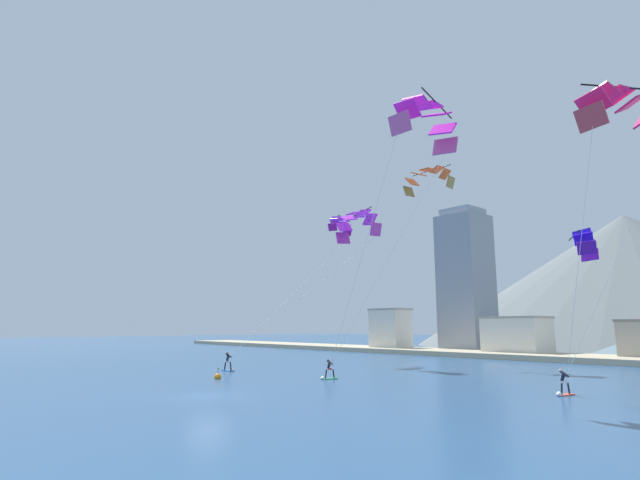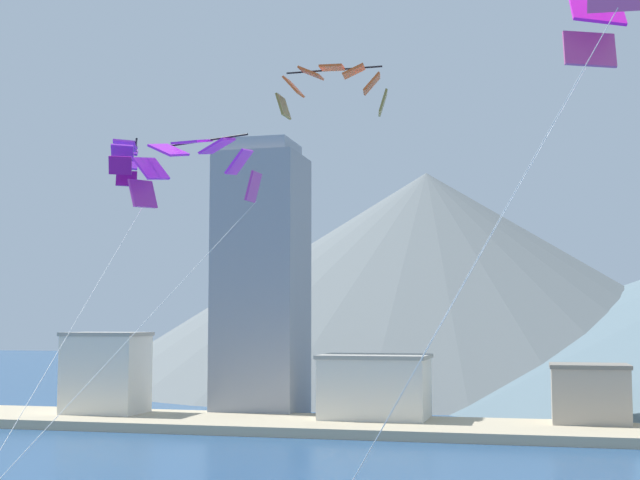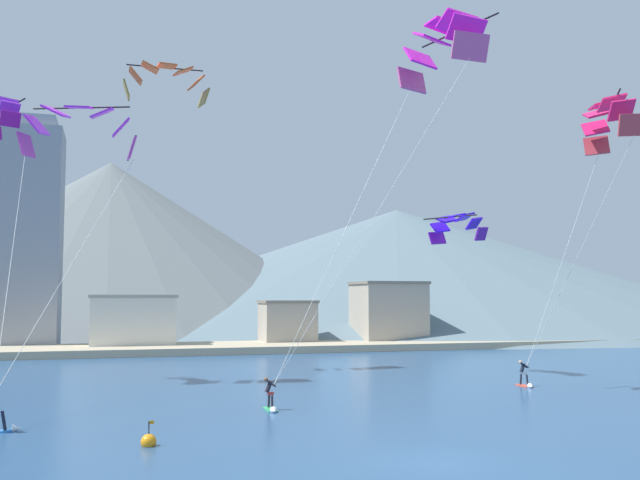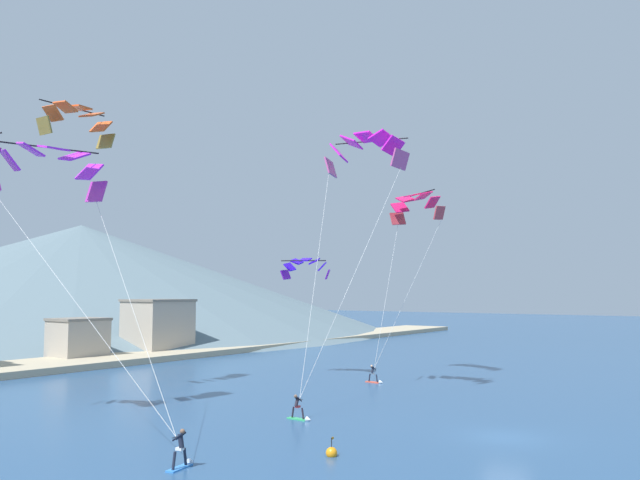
{
  "view_description": "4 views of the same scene",
  "coord_description": "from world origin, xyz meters",
  "px_view_note": "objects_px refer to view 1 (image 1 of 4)",
  "views": [
    {
      "loc": [
        27.88,
        -15.2,
        4.1
      ],
      "look_at": [
        -2.7,
        11.08,
        11.14
      ],
      "focal_mm": 28.0,
      "sensor_mm": 36.0,
      "label": 1
    },
    {
      "loc": [
        4.4,
        -16.5,
        8.2
      ],
      "look_at": [
        -3.65,
        16.47,
        11.26
      ],
      "focal_mm": 50.0,
      "sensor_mm": 36.0,
      "label": 2
    },
    {
      "loc": [
        -10.14,
        -21.25,
        5.32
      ],
      "look_at": [
        0.15,
        13.64,
        8.24
      ],
      "focal_mm": 40.0,
      "sensor_mm": 36.0,
      "label": 3
    },
    {
      "loc": [
        -33.93,
        -12.23,
        7.86
      ],
      "look_at": [
        0.65,
        12.89,
        11.49
      ],
      "focal_mm": 35.0,
      "sensor_mm": 36.0,
      "label": 4
    }
  ],
  "objects_px": {
    "kitesurfer_near_lead": "(563,388)",
    "parafoil_kite_near_lead": "(621,110)",
    "race_marker_buoy": "(218,377)",
    "kitesurfer_near_trail": "(327,374)",
    "parafoil_kite_distant_low_drift": "(341,224)",
    "kitesurfer_mid_center": "(229,365)",
    "parafoil_kite_mid_center": "(356,223)",
    "parafoil_kite_distant_mid_solo": "(584,241)",
    "parafoil_kite_near_trail": "(426,120)",
    "parafoil_kite_distant_high_outer": "(428,177)"
  },
  "relations": [
    {
      "from": "kitesurfer_near_trail",
      "to": "parafoil_kite_mid_center",
      "type": "distance_m",
      "value": 22.25
    },
    {
      "from": "kitesurfer_near_lead",
      "to": "parafoil_kite_mid_center",
      "type": "bearing_deg",
      "value": 162.11
    },
    {
      "from": "parafoil_kite_distant_high_outer",
      "to": "race_marker_buoy",
      "type": "distance_m",
      "value": 33.36
    },
    {
      "from": "kitesurfer_mid_center",
      "to": "parafoil_kite_distant_mid_solo",
      "type": "height_order",
      "value": "parafoil_kite_distant_mid_solo"
    },
    {
      "from": "kitesurfer_near_lead",
      "to": "parafoil_kite_near_trail",
      "type": "distance_m",
      "value": 20.05
    },
    {
      "from": "kitesurfer_mid_center",
      "to": "parafoil_kite_distant_low_drift",
      "type": "relative_size",
      "value": 0.39
    },
    {
      "from": "kitesurfer_mid_center",
      "to": "race_marker_buoy",
      "type": "xyz_separation_m",
      "value": [
        5.57,
        -4.31,
        -0.42
      ]
    },
    {
      "from": "kitesurfer_near_trail",
      "to": "parafoil_kite_near_lead",
      "type": "xyz_separation_m",
      "value": [
        21.68,
        3.01,
        15.74
      ]
    },
    {
      "from": "kitesurfer_near_trail",
      "to": "kitesurfer_mid_center",
      "type": "xyz_separation_m",
      "value": [
        -11.49,
        -2.18,
        0.14
      ]
    },
    {
      "from": "kitesurfer_mid_center",
      "to": "parafoil_kite_near_lead",
      "type": "distance_m",
      "value": 37.02
    },
    {
      "from": "parafoil_kite_mid_center",
      "to": "parafoil_kite_near_lead",
      "type": "bearing_deg",
      "value": -17.58
    },
    {
      "from": "parafoil_kite_mid_center",
      "to": "kitesurfer_near_trail",
      "type": "bearing_deg",
      "value": -53.73
    },
    {
      "from": "parafoil_kite_mid_center",
      "to": "parafoil_kite_distant_low_drift",
      "type": "distance_m",
      "value": 5.1
    },
    {
      "from": "kitesurfer_mid_center",
      "to": "parafoil_kite_mid_center",
      "type": "relative_size",
      "value": 0.11
    },
    {
      "from": "kitesurfer_near_trail",
      "to": "parafoil_kite_mid_center",
      "type": "xyz_separation_m",
      "value": [
        -9.44,
        12.87,
        15.5
      ]
    },
    {
      "from": "kitesurfer_near_trail",
      "to": "parafoil_kite_mid_center",
      "type": "relative_size",
      "value": 0.11
    },
    {
      "from": "parafoil_kite_near_lead",
      "to": "parafoil_kite_distant_high_outer",
      "type": "relative_size",
      "value": 2.58
    },
    {
      "from": "kitesurfer_near_lead",
      "to": "race_marker_buoy",
      "type": "distance_m",
      "value": 24.96
    },
    {
      "from": "kitesurfer_mid_center",
      "to": "parafoil_kite_mid_center",
      "type": "distance_m",
      "value": 21.6
    },
    {
      "from": "kitesurfer_near_trail",
      "to": "parafoil_kite_near_lead",
      "type": "relative_size",
      "value": 0.11
    },
    {
      "from": "kitesurfer_near_lead",
      "to": "kitesurfer_near_trail",
      "type": "xyz_separation_m",
      "value": [
        -16.49,
        -4.5,
        0.0
      ]
    },
    {
      "from": "parafoil_kite_near_trail",
      "to": "kitesurfer_mid_center",
      "type": "bearing_deg",
      "value": -171.13
    },
    {
      "from": "parafoil_kite_distant_low_drift",
      "to": "parafoil_kite_distant_mid_solo",
      "type": "relative_size",
      "value": 1.0
    },
    {
      "from": "parafoil_kite_distant_high_outer",
      "to": "parafoil_kite_near_trail",
      "type": "bearing_deg",
      "value": -53.44
    },
    {
      "from": "parafoil_kite_mid_center",
      "to": "parafoil_kite_distant_low_drift",
      "type": "bearing_deg",
      "value": 157.98
    },
    {
      "from": "parafoil_kite_distant_high_outer",
      "to": "parafoil_kite_distant_mid_solo",
      "type": "relative_size",
      "value": 1.3
    },
    {
      "from": "kitesurfer_near_trail",
      "to": "parafoil_kite_distant_low_drift",
      "type": "height_order",
      "value": "parafoil_kite_distant_low_drift"
    },
    {
      "from": "parafoil_kite_distant_mid_solo",
      "to": "kitesurfer_near_lead",
      "type": "bearing_deg",
      "value": -84.23
    },
    {
      "from": "parafoil_kite_near_trail",
      "to": "race_marker_buoy",
      "type": "relative_size",
      "value": 18.69
    },
    {
      "from": "kitesurfer_mid_center",
      "to": "parafoil_kite_near_trail",
      "type": "distance_m",
      "value": 28.21
    },
    {
      "from": "kitesurfer_near_lead",
      "to": "kitesurfer_near_trail",
      "type": "distance_m",
      "value": 17.09
    },
    {
      "from": "parafoil_kite_mid_center",
      "to": "parafoil_kite_distant_high_outer",
      "type": "height_order",
      "value": "parafoil_kite_distant_high_outer"
    },
    {
      "from": "parafoil_kite_near_trail",
      "to": "kitesurfer_near_lead",
      "type": "bearing_deg",
      "value": 26.27
    },
    {
      "from": "parafoil_kite_distant_high_outer",
      "to": "parafoil_kite_distant_low_drift",
      "type": "xyz_separation_m",
      "value": [
        -10.35,
        -4.42,
        -4.49
      ]
    },
    {
      "from": "parafoil_kite_near_lead",
      "to": "kitesurfer_near_trail",
      "type": "bearing_deg",
      "value": -172.11
    },
    {
      "from": "kitesurfer_near_lead",
      "to": "parafoil_kite_distant_low_drift",
      "type": "xyz_separation_m",
      "value": [
        -30.58,
        10.25,
        16.44
      ]
    },
    {
      "from": "parafoil_kite_near_lead",
      "to": "parafoil_kite_distant_high_outer",
      "type": "bearing_deg",
      "value": 147.54
    },
    {
      "from": "kitesurfer_near_lead",
      "to": "parafoil_kite_near_lead",
      "type": "xyz_separation_m",
      "value": [
        5.19,
        -1.49,
        15.75
      ]
    },
    {
      "from": "parafoil_kite_near_lead",
      "to": "parafoil_kite_distant_mid_solo",
      "type": "relative_size",
      "value": 3.36
    },
    {
      "from": "parafoil_kite_distant_low_drift",
      "to": "kitesurfer_near_trail",
      "type": "bearing_deg",
      "value": -46.3
    },
    {
      "from": "parafoil_kite_distant_mid_solo",
      "to": "race_marker_buoy",
      "type": "height_order",
      "value": "parafoil_kite_distant_mid_solo"
    },
    {
      "from": "parafoil_kite_distant_mid_solo",
      "to": "race_marker_buoy",
      "type": "xyz_separation_m",
      "value": [
        -21.69,
        -18.1,
        -10.22
      ]
    },
    {
      "from": "parafoil_kite_near_lead",
      "to": "parafoil_kite_distant_low_drift",
      "type": "height_order",
      "value": "parafoil_kite_distant_low_drift"
    },
    {
      "from": "parafoil_kite_mid_center",
      "to": "kitesurfer_near_lead",
      "type": "bearing_deg",
      "value": -17.89
    },
    {
      "from": "race_marker_buoy",
      "to": "parafoil_kite_near_lead",
      "type": "bearing_deg",
      "value": 18.98
    },
    {
      "from": "kitesurfer_near_trail",
      "to": "kitesurfer_mid_center",
      "type": "bearing_deg",
      "value": -169.27
    },
    {
      "from": "parafoil_kite_distant_mid_solo",
      "to": "race_marker_buoy",
      "type": "distance_m",
      "value": 30.04
    },
    {
      "from": "kitesurfer_near_trail",
      "to": "parafoil_kite_distant_mid_solo",
      "type": "relative_size",
      "value": 0.36
    },
    {
      "from": "race_marker_buoy",
      "to": "kitesurfer_near_trail",
      "type": "bearing_deg",
      "value": 47.64
    },
    {
      "from": "kitesurfer_near_trail",
      "to": "parafoil_kite_distant_mid_solo",
      "type": "bearing_deg",
      "value": 36.37
    }
  ]
}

